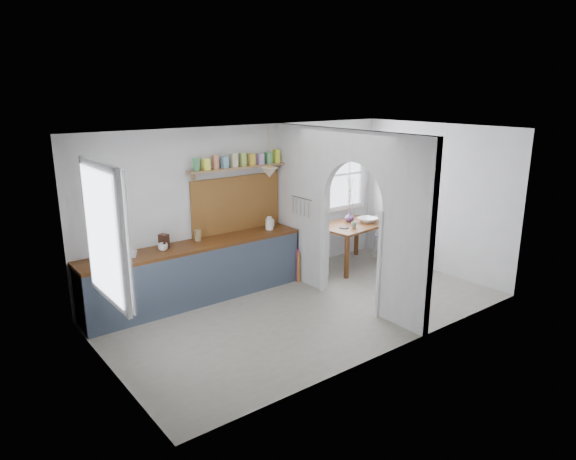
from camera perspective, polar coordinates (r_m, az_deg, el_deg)
floor at (r=7.70m, az=2.19°, el=-8.75°), size 5.80×3.20×0.01m
ceiling at (r=7.05m, az=2.40°, el=10.92°), size 5.80×3.20×0.01m
walls at (r=7.27m, az=2.29°, el=0.65°), size 5.81×3.21×2.60m
partition at (r=7.73m, az=6.02°, el=2.62°), size 0.12×3.20×2.60m
kitchen_window at (r=5.83m, az=-19.90°, el=-0.43°), size 0.10×1.16×1.50m
nook_window at (r=9.51m, az=4.62°, el=5.97°), size 1.76×0.10×1.30m
counter at (r=7.98m, az=-10.24°, el=-4.57°), size 3.50×0.60×0.90m
sink at (r=7.36m, az=-19.31°, el=-3.38°), size 0.40×0.40×0.02m
backsplash at (r=8.38m, az=-5.72°, el=2.92°), size 1.65×0.03×0.90m
shelf at (r=8.19m, az=-5.52°, el=7.34°), size 1.75×0.20×0.21m
pendant_lamp at (r=8.13m, az=-2.08°, el=6.41°), size 0.26×0.26×0.16m
utensil_rail at (r=8.29m, az=1.55°, el=3.56°), size 0.02×0.50×0.02m
dining_table at (r=9.45m, az=7.12°, el=-1.68°), size 1.34×0.96×0.79m
chair_left at (r=8.92m, az=2.96°, el=-2.52°), size 0.38×0.38×0.81m
chair_right at (r=10.01m, az=11.02°, el=-0.76°), size 0.39×0.39×0.83m
kettle at (r=8.49m, az=-2.08°, el=0.76°), size 0.21×0.19×0.21m
mug_a at (r=7.39m, az=-16.81°, el=-2.57°), size 0.13×0.13×0.10m
mug_b at (r=7.59m, az=-13.73°, el=-1.85°), size 0.15×0.15×0.11m
knife_block at (r=7.68m, az=-13.62°, el=-1.23°), size 0.14×0.16×0.21m
jar at (r=7.99m, az=-9.99°, el=-0.58°), size 0.11×0.11×0.16m
towel_magenta at (r=8.64m, az=1.04°, el=-4.04°), size 0.02×0.03×0.60m
towel_orange at (r=8.62m, az=1.18°, el=-4.26°), size 0.02×0.03×0.54m
bowl at (r=9.52m, az=8.83°, el=1.12°), size 0.35×0.35×0.08m
table_cup at (r=9.10m, az=7.35°, el=0.55°), size 0.12×0.12×0.10m
plate at (r=9.08m, az=6.24°, el=0.27°), size 0.22×0.22×0.01m
vase at (r=9.49m, az=6.85°, el=1.45°), size 0.21×0.21×0.18m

